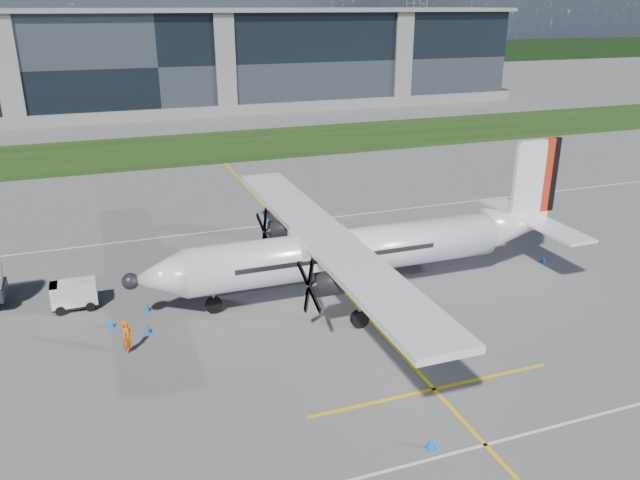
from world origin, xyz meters
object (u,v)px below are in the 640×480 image
at_px(turboprop_aircraft, 363,224).
at_px(safety_cone_nose_port, 147,329).
at_px(baggage_tug, 74,295).
at_px(safety_cone_fwd, 111,323).
at_px(safety_cone_portwing, 431,443).
at_px(ground_crew_person, 127,335).
at_px(safety_cone_nose_stbd, 147,307).
at_px(safety_cone_stbdwing, 266,219).
at_px(safety_cone_tail, 543,259).
at_px(pylon_east, 417,9).

xyz_separation_m(turboprop_aircraft, safety_cone_nose_port, (-12.69, -1.09, -3.93)).
height_order(baggage_tug, safety_cone_fwd, baggage_tug).
bearing_deg(safety_cone_portwing, ground_crew_person, 132.80).
bearing_deg(ground_crew_person, safety_cone_fwd, 44.52).
xyz_separation_m(safety_cone_fwd, safety_cone_nose_stbd, (1.99, 1.29, 0.00)).
xyz_separation_m(baggage_tug, safety_cone_fwd, (1.75, -3.11, -0.53)).
xyz_separation_m(safety_cone_stbdwing, safety_cone_nose_stbd, (-10.34, -12.43, 0.00)).
xyz_separation_m(turboprop_aircraft, baggage_tug, (-16.22, 3.29, -3.39)).
bearing_deg(turboprop_aircraft, safety_cone_tail, -1.04).
bearing_deg(safety_cone_nose_stbd, baggage_tug, 154.06).
xyz_separation_m(turboprop_aircraft, safety_cone_stbdwing, (-2.13, 13.90, -3.93)).
xyz_separation_m(pylon_east, safety_cone_portwing, (-84.11, -159.42, -14.75)).
xyz_separation_m(ground_crew_person, safety_cone_portwing, (10.49, -11.33, -0.77)).
height_order(pylon_east, baggage_tug, pylon_east).
distance_m(ground_crew_person, safety_cone_fwd, 3.18).
bearing_deg(safety_cone_fwd, turboprop_aircraft, -0.69).
bearing_deg(baggage_tug, safety_cone_tail, -6.87).
distance_m(baggage_tug, safety_cone_tail, 29.51).
distance_m(turboprop_aircraft, safety_cone_nose_stbd, 13.15).
relative_size(turboprop_aircraft, safety_cone_tail, 55.67).
height_order(turboprop_aircraft, safety_cone_fwd, turboprop_aircraft).
distance_m(pylon_east, safety_cone_tail, 161.19).
relative_size(baggage_tug, safety_cone_nose_stbd, 5.21).
bearing_deg(safety_cone_nose_port, safety_cone_stbdwing, 54.83).
bearing_deg(turboprop_aircraft, safety_cone_fwd, 179.31).
relative_size(safety_cone_nose_port, safety_cone_tail, 1.00).
bearing_deg(safety_cone_stbdwing, safety_cone_portwing, -92.30).
bearing_deg(ground_crew_person, safety_cone_portwing, -106.11).
height_order(baggage_tug, safety_cone_stbdwing, baggage_tug).
bearing_deg(pylon_east, turboprop_aircraft, -119.10).
distance_m(safety_cone_portwing, safety_cone_tail, 21.46).
bearing_deg(pylon_east, ground_crew_person, -122.57).
bearing_deg(safety_cone_stbdwing, baggage_tug, -143.02).
height_order(pylon_east, turboprop_aircraft, pylon_east).
distance_m(baggage_tug, safety_cone_fwd, 3.61).
bearing_deg(ground_crew_person, pylon_east, -1.48).
height_order(pylon_east, safety_cone_portwing, pylon_east).
bearing_deg(safety_cone_fwd, safety_cone_tail, -0.86).
xyz_separation_m(pylon_east, ground_crew_person, (-94.60, -148.09, -13.98)).
height_order(turboprop_aircraft, baggage_tug, turboprop_aircraft).
xyz_separation_m(ground_crew_person, safety_cone_nose_stbd, (1.28, 4.29, -0.77)).
bearing_deg(safety_cone_stbdwing, safety_cone_nose_port, -125.17).
distance_m(pylon_east, safety_cone_fwd, 174.22).
xyz_separation_m(ground_crew_person, safety_cone_fwd, (-0.72, 3.00, -0.77)).
bearing_deg(baggage_tug, safety_cone_portwing, -53.39).
bearing_deg(turboprop_aircraft, safety_cone_portwing, -102.95).
xyz_separation_m(baggage_tug, safety_cone_tail, (29.29, -3.53, -0.53)).
distance_m(baggage_tug, ground_crew_person, 6.60).
distance_m(turboprop_aircraft, baggage_tug, 16.89).
relative_size(pylon_east, turboprop_aircraft, 1.08).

